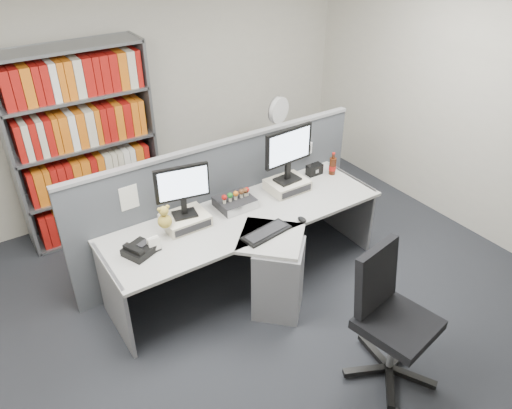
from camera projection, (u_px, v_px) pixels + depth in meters
ground at (298, 329)px, 4.26m from camera, size 5.50×5.50×0.00m
room_shell at (310, 137)px, 3.31m from camera, size 5.04×5.54×2.72m
partition at (222, 201)px, 4.80m from camera, size 3.00×0.08×1.27m
desk at (259, 251)px, 4.44m from camera, size 2.60×1.20×0.72m
monitor_riser_left at (185, 220)px, 4.30m from camera, size 0.38×0.31×0.10m
monitor_riser_right at (287, 185)px, 4.81m from camera, size 0.38×0.31×0.10m
monitor_left at (182, 187)px, 4.12m from camera, size 0.46×0.18×0.47m
monitor_right at (289, 150)px, 4.62m from camera, size 0.53×0.18×0.54m
desktop_pc at (235, 202)px, 4.55m from camera, size 0.33×0.29×0.09m
figurines at (237, 194)px, 4.50m from camera, size 0.29×0.05×0.09m
keyboard at (266, 233)px, 4.20m from camera, size 0.46×0.23×0.03m
mouse at (302, 220)px, 4.36m from camera, size 0.06×0.10×0.04m
desk_phone at (139, 250)px, 3.96m from camera, size 0.29×0.28×0.10m
desk_calendar at (154, 245)px, 3.99m from camera, size 0.10×0.08×0.13m
plush_toy at (164, 218)px, 4.07m from camera, size 0.12×0.12×0.20m
speaker at (314, 170)px, 5.07m from camera, size 0.16×0.09×0.11m
cola_bottle at (333, 166)px, 5.06m from camera, size 0.07×0.07×0.24m
shelving_unit at (84, 148)px, 5.04m from camera, size 1.41×0.40×2.00m
filing_cabinet at (277, 166)px, 6.04m from camera, size 0.45×0.61×0.70m
desk_fan at (278, 113)px, 5.68m from camera, size 0.31×0.19×0.53m
office_chair at (389, 313)px, 3.63m from camera, size 0.70×0.70×1.06m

